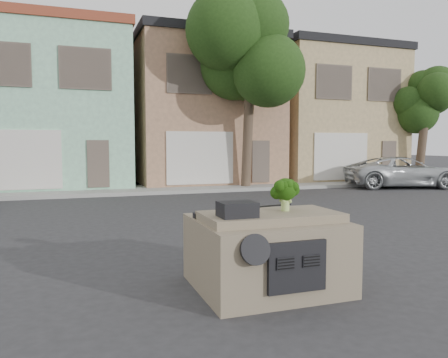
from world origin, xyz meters
TOP-DOWN VIEW (x-y plane):
  - ground_plane at (0.00, 0.00)m, footprint 120.00×120.00m
  - sidewalk at (0.00, 10.50)m, footprint 40.00×3.00m
  - townhouse_mint at (-3.50, 14.50)m, footprint 7.20×8.20m
  - townhouse_tan at (4.00, 14.50)m, footprint 7.20×8.20m
  - townhouse_beige at (11.50, 14.50)m, footprint 7.20×8.20m
  - silver_pickup at (12.38, 8.17)m, footprint 5.80×3.86m
  - tree_near at (5.00, 9.80)m, footprint 4.40×4.00m
  - tree_far at (15.00, 9.80)m, footprint 3.20×3.00m
  - car_dashboard at (0.00, -3.00)m, footprint 2.00×1.80m
  - instrument_hump at (-0.58, -3.35)m, footprint 0.48×0.38m
  - wiper_arm at (0.28, -2.62)m, footprint 0.69×0.15m
  - broccoli at (0.26, -3.09)m, footprint 0.42×0.42m

SIDE VIEW (x-z plane):
  - ground_plane at x=0.00m, z-range 0.00..0.00m
  - silver_pickup at x=12.38m, z-range -0.74..0.74m
  - sidewalk at x=0.00m, z-range 0.00..0.15m
  - car_dashboard at x=0.00m, z-range 0.00..1.12m
  - wiper_arm at x=0.28m, z-range 1.12..1.14m
  - instrument_hump at x=-0.58m, z-range 1.12..1.32m
  - broccoli at x=0.26m, z-range 1.12..1.60m
  - tree_far at x=15.00m, z-range 0.00..6.00m
  - townhouse_mint at x=-3.50m, z-range 0.00..7.55m
  - townhouse_tan at x=4.00m, z-range 0.00..7.55m
  - townhouse_beige at x=11.50m, z-range 0.00..7.55m
  - tree_near at x=5.00m, z-range 0.00..8.50m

